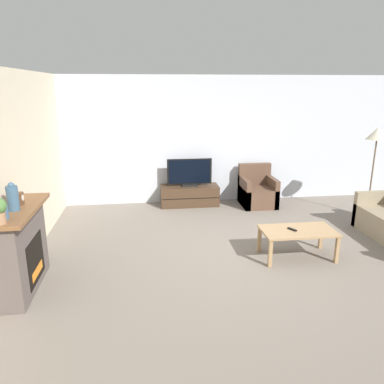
{
  "coord_description": "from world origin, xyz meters",
  "views": [
    {
      "loc": [
        -1.57,
        -5.01,
        2.46
      ],
      "look_at": [
        -0.85,
        0.66,
        0.85
      ],
      "focal_mm": 35.0,
      "sensor_mm": 36.0,
      "label": 1
    }
  ],
  "objects": [
    {
      "name": "armchair",
      "position": [
        0.79,
        2.46,
        0.28
      ],
      "size": [
        0.7,
        0.76,
        0.85
      ],
      "color": "brown",
      "rests_on": "ground"
    },
    {
      "name": "mantel_clock",
      "position": [
        -3.11,
        -0.42,
        1.15
      ],
      "size": [
        0.08,
        0.11,
        0.15
      ],
      "color": "brown",
      "rests_on": "fireplace"
    },
    {
      "name": "ground_plane",
      "position": [
        0.0,
        0.0,
        0.0
      ],
      "size": [
        24.0,
        24.0,
        0.0
      ],
      "primitive_type": "plane",
      "color": "slate"
    },
    {
      "name": "wall_left",
      "position": [
        -3.31,
        0.0,
        1.35
      ],
      "size": [
        0.06,
        12.0,
        2.7
      ],
      "color": "beige",
      "rests_on": "ground"
    },
    {
      "name": "tv",
      "position": [
        -0.65,
        2.63,
        0.7
      ],
      "size": [
        0.94,
        0.18,
        0.58
      ],
      "color": "black",
      "rests_on": "tv_stand"
    },
    {
      "name": "floor_lamp",
      "position": [
        2.73,
        1.48,
        1.54
      ],
      "size": [
        0.4,
        0.4,
        1.73
      ],
      "color": "black",
      "rests_on": "ground"
    },
    {
      "name": "mantel_vase_left",
      "position": [
        -3.11,
        -0.93,
        1.16
      ],
      "size": [
        0.08,
        0.08,
        0.18
      ],
      "color": "#385670",
      "rests_on": "fireplace"
    },
    {
      "name": "tv_stand",
      "position": [
        -0.65,
        2.63,
        0.21
      ],
      "size": [
        1.23,
        0.48,
        0.43
      ],
      "color": "#422D1E",
      "rests_on": "ground"
    },
    {
      "name": "coffee_table",
      "position": [
        0.62,
        -0.11,
        0.38
      ],
      "size": [
        1.08,
        0.59,
        0.43
      ],
      "color": "#A37F56",
      "rests_on": "ground"
    },
    {
      "name": "remote",
      "position": [
        0.53,
        -0.11,
        0.44
      ],
      "size": [
        0.11,
        0.15,
        0.02
      ],
      "rotation": [
        0.0,
        0.0,
        0.5
      ],
      "color": "black",
      "rests_on": "coffee_table"
    },
    {
      "name": "wall_back",
      "position": [
        0.0,
        2.94,
        1.35
      ],
      "size": [
        12.0,
        0.06,
        2.7
      ],
      "color": "silver",
      "rests_on": "ground"
    },
    {
      "name": "mantel_vase_centre_left",
      "position": [
        -3.11,
        -0.64,
        1.23
      ],
      "size": [
        0.13,
        0.13,
        0.34
      ],
      "color": "#385670",
      "rests_on": "fireplace"
    },
    {
      "name": "fireplace",
      "position": [
        -3.12,
        -0.55,
        0.55
      ],
      "size": [
        0.43,
        1.28,
        1.07
      ],
      "color": "#564C47",
      "rests_on": "ground"
    }
  ]
}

